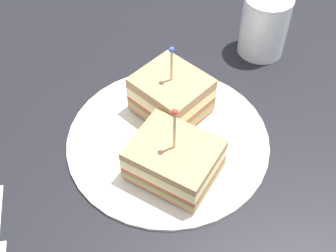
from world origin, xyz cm
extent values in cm
cube|color=black|center=(0.00, 0.00, -1.00)|extent=(93.67, 93.67, 2.00)
cylinder|color=silver|center=(0.00, 0.00, 0.46)|extent=(26.01, 26.01, 0.91)
cube|color=tan|center=(-2.53, 4.78, 1.46)|extent=(11.01, 9.54, 1.11)
cube|color=#478438|center=(-2.53, 4.78, 2.22)|extent=(11.01, 9.54, 0.40)
cube|color=red|center=(-2.53, 4.78, 2.67)|extent=(11.01, 9.54, 0.50)
cube|color=#EFE093|center=(-2.53, 4.78, 3.67)|extent=(11.01, 9.54, 1.50)
cube|color=tan|center=(-2.53, 4.78, 4.97)|extent=(11.01, 9.54, 1.11)
cylinder|color=tan|center=(-2.53, 4.78, 8.18)|extent=(0.30, 0.30, 6.40)
sphere|color=red|center=(-2.53, 4.78, 11.38)|extent=(0.70, 0.70, 0.70)
cube|color=tan|center=(1.29, -4.72, 1.64)|extent=(11.06, 10.59, 1.46)
cube|color=#478438|center=(1.29, -4.72, 2.57)|extent=(11.06, 10.59, 0.40)
cube|color=red|center=(1.29, -4.72, 3.02)|extent=(11.06, 10.59, 0.50)
cube|color=#EFE093|center=(1.29, -4.72, 4.03)|extent=(11.06, 10.59, 1.52)
cube|color=tan|center=(1.29, -4.72, 5.52)|extent=(11.06, 10.59, 1.46)
cylinder|color=tan|center=(1.29, -4.72, 8.30)|extent=(0.30, 0.30, 5.55)
sphere|color=blue|center=(1.29, -4.72, 11.07)|extent=(0.70, 0.70, 0.70)
cylinder|color=beige|center=(-7.07, -22.08, 2.62)|extent=(6.19, 6.19, 5.25)
cylinder|color=white|center=(-7.07, -22.08, 4.70)|extent=(7.04, 7.04, 9.39)
camera|label=1|loc=(-12.55, 33.74, 44.80)|focal=47.40mm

